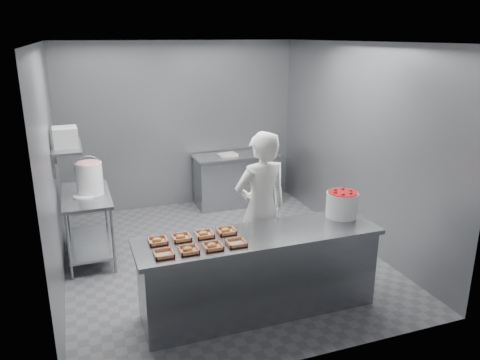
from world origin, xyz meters
name	(u,v)px	position (x,y,z in m)	size (l,w,h in m)	color
floor	(222,257)	(0.00, 0.00, 0.00)	(4.50, 4.50, 0.00)	#4C4C51
ceiling	(219,42)	(0.00, 0.00, 2.80)	(4.50, 4.50, 0.00)	white
wall_back	(180,126)	(0.00, 2.25, 1.40)	(4.00, 0.04, 2.80)	slate
wall_left	(51,172)	(-2.00, 0.00, 1.40)	(0.04, 4.50, 2.80)	slate
wall_right	(356,145)	(2.00, 0.00, 1.40)	(0.04, 4.50, 2.80)	slate
service_counter	(259,273)	(0.00, -1.35, 0.45)	(2.60, 0.70, 0.90)	slate
prep_table	(88,216)	(-1.65, 0.60, 0.59)	(0.60, 1.20, 0.90)	slate
back_counter	(237,179)	(0.90, 1.90, 0.45)	(1.50, 0.60, 0.90)	slate
wall_shelf	(66,146)	(-1.82, 0.60, 1.55)	(0.35, 0.90, 0.03)	slate
tray_0	(164,254)	(-1.04, -1.50, 0.92)	(0.19, 0.18, 0.04)	tan
tray_1	(188,250)	(-0.80, -1.50, 0.92)	(0.19, 0.18, 0.06)	tan
tray_2	(213,246)	(-0.56, -1.50, 0.92)	(0.19, 0.18, 0.06)	tan
tray_3	(236,243)	(-0.32, -1.50, 0.92)	(0.19, 0.18, 0.04)	tan
tray_4	(158,241)	(-1.04, -1.20, 0.92)	(0.19, 0.18, 0.06)	tan
tray_5	(181,237)	(-0.80, -1.20, 0.92)	(0.19, 0.18, 0.06)	tan
tray_6	(204,234)	(-0.56, -1.20, 0.92)	(0.19, 0.18, 0.06)	tan
tray_7	(226,231)	(-0.32, -1.20, 0.92)	(0.19, 0.18, 0.06)	tan
worker	(261,209)	(0.26, -0.75, 0.93)	(0.68, 0.44, 1.86)	white
strawberry_tub	(342,203)	(1.06, -1.20, 1.06)	(0.36, 0.36, 0.29)	white
glaze_bucket	(89,178)	(-1.58, 0.59, 1.12)	(0.35, 0.33, 0.51)	white
bucket_lid	(85,195)	(-1.67, 0.52, 0.91)	(0.29, 0.29, 0.02)	white
rag	(93,190)	(-1.56, 0.74, 0.91)	(0.13, 0.11, 0.02)	#CCB28C
appliance	(65,137)	(-1.82, 0.51, 1.69)	(0.28, 0.32, 0.24)	gray
paper_stack	(228,155)	(0.73, 1.90, 0.92)	(0.30, 0.22, 0.04)	silver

